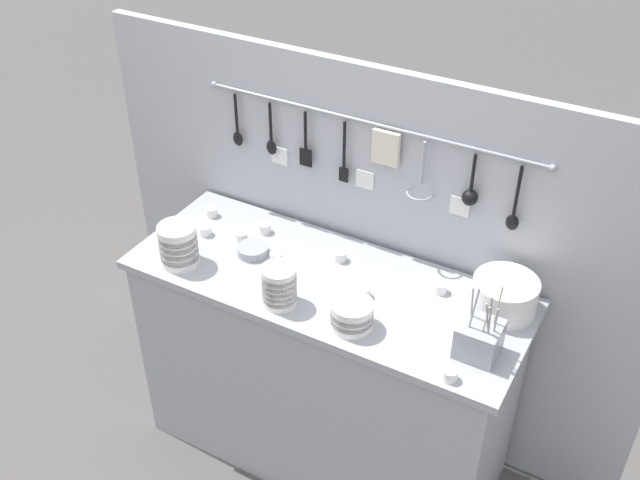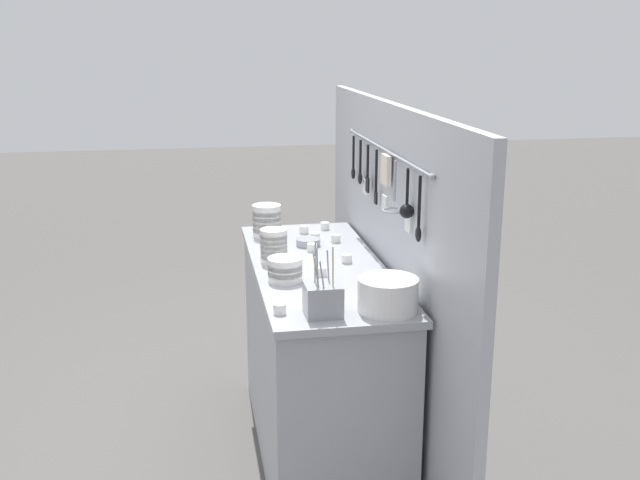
# 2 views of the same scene
# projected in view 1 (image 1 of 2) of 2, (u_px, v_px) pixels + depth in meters

# --- Properties ---
(ground_plane) EXTENTS (20.00, 20.00, 0.00)m
(ground_plane) POSITION_uv_depth(u_px,v_px,m) (325.00, 447.00, 3.22)
(ground_plane) COLOR #514F4C
(counter) EXTENTS (1.47, 0.57, 0.92)m
(counter) POSITION_uv_depth(u_px,v_px,m) (325.00, 371.00, 2.95)
(counter) COLOR #9EA0A8
(counter) RESTS_ON ground
(back_wall) EXTENTS (2.27, 0.11, 1.62)m
(back_wall) POSITION_uv_depth(u_px,v_px,m) (365.00, 257.00, 2.97)
(back_wall) COLOR #A8AAB2
(back_wall) RESTS_ON ground
(bowl_stack_back_corner) EXTENTS (0.14, 0.14, 0.10)m
(bowl_stack_back_corner) POSITION_uv_depth(u_px,v_px,m) (352.00, 315.00, 2.45)
(bowl_stack_back_corner) COLOR white
(bowl_stack_back_corner) RESTS_ON counter
(bowl_stack_tall_left) EXTENTS (0.14, 0.14, 0.16)m
(bowl_stack_tall_left) POSITION_uv_depth(u_px,v_px,m) (179.00, 245.00, 2.72)
(bowl_stack_tall_left) COLOR white
(bowl_stack_tall_left) RESTS_ON counter
(bowl_stack_nested_right) EXTENTS (0.12, 0.12, 0.15)m
(bowl_stack_nested_right) POSITION_uv_depth(u_px,v_px,m) (279.00, 286.00, 2.54)
(bowl_stack_nested_right) COLOR white
(bowl_stack_nested_right) RESTS_ON counter
(plate_stack) EXTENTS (0.22, 0.22, 0.12)m
(plate_stack) POSITION_uv_depth(u_px,v_px,m) (504.00, 296.00, 2.51)
(plate_stack) COLOR white
(plate_stack) RESTS_ON counter
(steel_mixing_bowl) EXTENTS (0.12, 0.12, 0.03)m
(steel_mixing_bowl) POSITION_uv_depth(u_px,v_px,m) (253.00, 250.00, 2.80)
(steel_mixing_bowl) COLOR #93969E
(steel_mixing_bowl) RESTS_ON counter
(cutlery_caddy) EXTENTS (0.13, 0.13, 0.27)m
(cutlery_caddy) POSITION_uv_depth(u_px,v_px,m) (479.00, 339.00, 2.35)
(cutlery_caddy) COLOR #93969E
(cutlery_caddy) RESTS_ON counter
(cup_beside_plates) EXTENTS (0.05, 0.05, 0.04)m
(cup_beside_plates) POSITION_uv_depth(u_px,v_px,m) (241.00, 237.00, 2.87)
(cup_beside_plates) COLOR white
(cup_beside_plates) RESTS_ON counter
(cup_front_left) EXTENTS (0.05, 0.05, 0.04)m
(cup_front_left) POSITION_uv_depth(u_px,v_px,m) (364.00, 292.00, 2.60)
(cup_front_left) COLOR white
(cup_front_left) RESTS_ON counter
(cup_front_right) EXTENTS (0.05, 0.05, 0.04)m
(cup_front_right) POSITION_uv_depth(u_px,v_px,m) (340.00, 256.00, 2.77)
(cup_front_right) COLOR white
(cup_front_right) RESTS_ON counter
(cup_back_right) EXTENTS (0.05, 0.05, 0.04)m
(cup_back_right) POSITION_uv_depth(u_px,v_px,m) (450.00, 375.00, 2.28)
(cup_back_right) COLOR white
(cup_back_right) RESTS_ON counter
(cup_by_caddy) EXTENTS (0.05, 0.05, 0.04)m
(cup_by_caddy) POSITION_uv_depth(u_px,v_px,m) (205.00, 230.00, 2.90)
(cup_by_caddy) COLOR white
(cup_by_caddy) RESTS_ON counter
(cup_mid_row) EXTENTS (0.05, 0.05, 0.04)m
(cup_mid_row) POSITION_uv_depth(u_px,v_px,m) (441.00, 288.00, 2.62)
(cup_mid_row) COLOR white
(cup_mid_row) RESTS_ON counter
(cup_edge_far) EXTENTS (0.05, 0.05, 0.04)m
(cup_edge_far) POSITION_uv_depth(u_px,v_px,m) (276.00, 257.00, 2.76)
(cup_edge_far) COLOR white
(cup_edge_far) RESTS_ON counter
(cup_back_left) EXTENTS (0.05, 0.05, 0.04)m
(cup_back_left) POSITION_uv_depth(u_px,v_px,m) (265.00, 228.00, 2.91)
(cup_back_left) COLOR white
(cup_back_left) RESTS_ON counter
(cup_edge_near) EXTENTS (0.05, 0.05, 0.04)m
(cup_edge_near) POSITION_uv_depth(u_px,v_px,m) (212.00, 212.00, 3.01)
(cup_edge_near) COLOR white
(cup_edge_near) RESTS_ON counter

